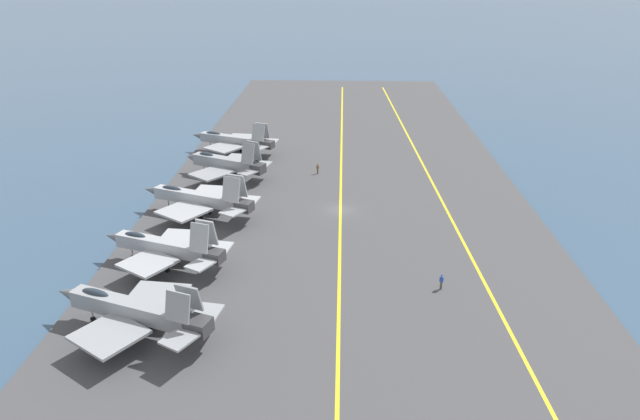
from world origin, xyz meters
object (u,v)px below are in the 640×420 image
parked_jet_fourth (225,163)px  parked_jet_second (165,247)px  parked_jet_nearest (133,310)px  parked_jet_fifth (234,140)px  crew_blue_vest (441,281)px  crew_brown_vest (318,168)px  parked_jet_third (199,198)px

parked_jet_fourth → parked_jet_second: bearing=177.9°
parked_jet_nearest → parked_jet_fifth: 56.18m
parked_jet_second → parked_jet_fourth: size_ratio=1.05×
crew_blue_vest → crew_brown_vest: 39.33m
parked_jet_third → crew_brown_vest: (18.13, -15.52, -1.67)m
parked_jet_fourth → parked_jet_nearest: bearing=179.6°
parked_jet_nearest → crew_blue_vest: parked_jet_nearest is taller
crew_brown_vest → parked_jet_second: bearing=154.0°
parked_jet_second → crew_brown_vest: bearing=-26.0°
parked_jet_fifth → crew_brown_vest: parked_jet_fifth is taller
parked_jet_fourth → parked_jet_fifth: size_ratio=0.89×
parked_jet_second → crew_blue_vest: bearing=-96.9°
parked_jet_third → crew_blue_vest: 35.49m
parked_jet_third → parked_jet_fifth: (28.66, 0.35, -0.09)m
parked_jet_nearest → crew_blue_vest: 31.47m
parked_jet_third → crew_brown_vest: size_ratio=9.64×
parked_jet_third → parked_jet_fourth: size_ratio=1.15×
parked_jet_nearest → parked_jet_third: (27.52, 0.32, 0.04)m
parked_jet_nearest → crew_brown_vest: 48.14m
parked_jet_fifth → crew_blue_vest: bearing=-146.8°
parked_jet_second → crew_brown_vest: parked_jet_second is taller
crew_brown_vest → crew_blue_vest: bearing=-157.8°
crew_blue_vest → parked_jet_nearest: bearing=107.1°
parked_jet_third → parked_jet_fifth: size_ratio=1.02×
parked_jet_third → parked_jet_fourth: (15.53, -0.64, -0.09)m
parked_jet_fourth → parked_jet_third: bearing=177.6°
parked_jet_second → parked_jet_fifth: bearing=-0.1°
parked_jet_second → parked_jet_third: (14.56, -0.44, 0.06)m
parked_jet_second → crew_blue_vest: parked_jet_second is taller
parked_jet_nearest → parked_jet_fifth: bearing=0.7°
parked_jet_fifth → parked_jet_nearest: bearing=-179.3°
parked_jet_fifth → crew_blue_vest: (-46.94, -30.72, -1.57)m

